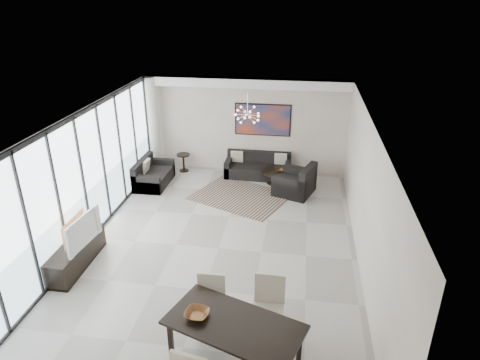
% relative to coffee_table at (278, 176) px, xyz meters
% --- Properties ---
extents(room_shell, '(6.00, 9.00, 2.90)m').
position_rel_coffee_table_xyz_m(room_shell, '(-0.61, -3.70, 1.25)').
color(room_shell, '#A8A39B').
rests_on(room_shell, ground).
extents(window_wall, '(0.37, 8.95, 2.90)m').
position_rel_coffee_table_xyz_m(window_wall, '(-3.93, -3.70, 1.27)').
color(window_wall, white).
rests_on(window_wall, floor).
extents(soffit, '(5.98, 0.40, 0.26)m').
position_rel_coffee_table_xyz_m(soffit, '(-1.07, 0.60, 2.57)').
color(soffit, white).
rests_on(soffit, room_shell).
extents(painting, '(1.68, 0.04, 0.98)m').
position_rel_coffee_table_xyz_m(painting, '(-0.57, 0.77, 1.45)').
color(painting, '#AC3B17').
rests_on(painting, room_shell).
extents(chandelier, '(0.66, 0.66, 0.71)m').
position_rel_coffee_table_xyz_m(chandelier, '(-0.77, -1.20, 2.15)').
color(chandelier, silver).
rests_on(chandelier, room_shell).
extents(rug, '(2.94, 2.65, 0.01)m').
position_rel_coffee_table_xyz_m(rug, '(-0.95, -1.10, -0.20)').
color(rug, black).
rests_on(rug, floor).
extents(coffee_table, '(1.02, 1.02, 0.36)m').
position_rel_coffee_table_xyz_m(coffee_table, '(0.00, 0.00, 0.00)').
color(coffee_table, black).
rests_on(coffee_table, floor).
extents(bowl_coffee, '(0.26, 0.26, 0.07)m').
position_rel_coffee_table_xyz_m(bowl_coffee, '(0.04, -0.04, 0.19)').
color(bowl_coffee, brown).
rests_on(bowl_coffee, coffee_table).
extents(sofa_main, '(1.95, 0.80, 0.71)m').
position_rel_coffee_table_xyz_m(sofa_main, '(-0.64, 0.36, 0.04)').
color(sofa_main, black).
rests_on(sofa_main, floor).
extents(loveseat, '(0.83, 1.47, 0.73)m').
position_rel_coffee_table_xyz_m(loveseat, '(-3.61, -0.65, 0.05)').
color(loveseat, black).
rests_on(loveseat, floor).
extents(armchair, '(1.24, 1.27, 0.85)m').
position_rel_coffee_table_xyz_m(armchair, '(0.52, -0.67, 0.09)').
color(armchair, black).
rests_on(armchair, floor).
extents(side_table, '(0.41, 0.41, 0.56)m').
position_rel_coffee_table_xyz_m(side_table, '(-2.97, 0.41, 0.18)').
color(side_table, black).
rests_on(side_table, floor).
extents(tv_console, '(0.48, 1.72, 0.54)m').
position_rel_coffee_table_xyz_m(tv_console, '(-3.83, -4.75, 0.07)').
color(tv_console, black).
rests_on(tv_console, floor).
extents(television, '(0.26, 1.12, 0.64)m').
position_rel_coffee_table_xyz_m(television, '(-3.67, -4.75, 0.66)').
color(television, gray).
rests_on(television, tv_console).
extents(dining_table, '(2.20, 1.60, 0.82)m').
position_rel_coffee_table_xyz_m(dining_table, '(-0.21, -6.80, 0.54)').
color(dining_table, black).
rests_on(dining_table, floor).
extents(dining_chair_nw, '(0.47, 0.47, 1.00)m').
position_rel_coffee_table_xyz_m(dining_chair_nw, '(-0.73, -6.04, 0.38)').
color(dining_chair_nw, beige).
rests_on(dining_chair_nw, floor).
extents(dining_chair_ne, '(0.50, 0.50, 1.08)m').
position_rel_coffee_table_xyz_m(dining_chair_ne, '(0.24, -6.02, 0.42)').
color(dining_chair_ne, beige).
rests_on(dining_chair_ne, floor).
extents(bowl_dining, '(0.40, 0.40, 0.09)m').
position_rel_coffee_table_xyz_m(bowl_dining, '(-0.77, -6.74, 0.67)').
color(bowl_dining, brown).
rests_on(bowl_dining, dining_table).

